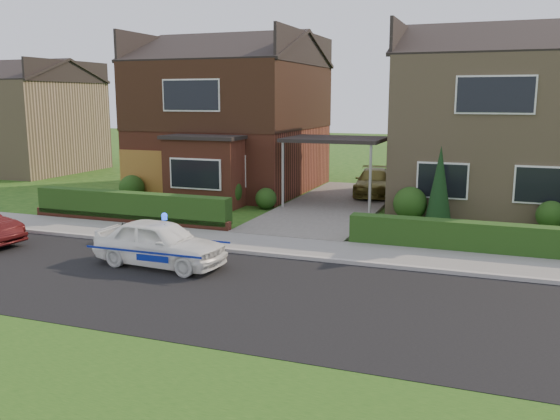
% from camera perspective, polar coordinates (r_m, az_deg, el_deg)
% --- Properties ---
extents(ground, '(120.00, 120.00, 0.00)m').
position_cam_1_polar(ground, '(13.81, -6.87, -7.49)').
color(ground, '#1C4512').
rests_on(ground, ground).
extents(road, '(60.00, 6.00, 0.02)m').
position_cam_1_polar(road, '(13.81, -6.87, -7.49)').
color(road, black).
rests_on(road, ground).
extents(kerb, '(60.00, 0.16, 0.12)m').
position_cam_1_polar(kerb, '(16.45, -2.02, -4.20)').
color(kerb, '#9E9993').
rests_on(kerb, ground).
extents(sidewalk, '(60.00, 2.00, 0.10)m').
position_cam_1_polar(sidewalk, '(17.39, -0.70, -3.40)').
color(sidewalk, slate).
rests_on(sidewalk, ground).
extents(grass_verge, '(60.00, 4.00, 0.01)m').
position_cam_1_polar(grass_verge, '(9.97, -20.60, -15.57)').
color(grass_verge, '#1C4512').
rests_on(grass_verge, ground).
extents(driveway, '(3.80, 12.00, 0.12)m').
position_cam_1_polar(driveway, '(23.82, 5.27, 0.45)').
color(driveway, '#666059').
rests_on(driveway, ground).
extents(house_left, '(7.50, 9.53, 7.25)m').
position_cam_1_polar(house_left, '(28.16, -4.59, 9.73)').
color(house_left, brown).
rests_on(house_left, ground).
extents(house_right, '(7.50, 8.06, 7.25)m').
position_cam_1_polar(house_right, '(25.64, 20.00, 8.69)').
color(house_right, '#99805E').
rests_on(house_right, ground).
extents(carport_link, '(3.80, 3.00, 2.77)m').
position_cam_1_polar(carport_link, '(23.45, 5.35, 6.68)').
color(carport_link, black).
rests_on(carport_link, ground).
extents(garage_door, '(2.20, 0.10, 2.10)m').
position_cam_1_polar(garage_door, '(26.11, -13.09, 3.32)').
color(garage_door, brown).
rests_on(garage_door, ground).
extents(dwarf_wall, '(7.70, 0.25, 0.36)m').
position_cam_1_polar(dwarf_wall, '(21.09, -14.37, -0.86)').
color(dwarf_wall, brown).
rests_on(dwarf_wall, ground).
extents(hedge_left, '(7.50, 0.55, 0.90)m').
position_cam_1_polar(hedge_left, '(21.24, -14.12, -1.26)').
color(hedge_left, '#173912').
rests_on(hedge_left, ground).
extents(hedge_right, '(7.50, 0.55, 0.80)m').
position_cam_1_polar(hedge_right, '(17.52, 18.89, -4.05)').
color(hedge_right, '#173912').
rests_on(hedge_right, ground).
extents(shrub_left_far, '(1.08, 1.08, 1.08)m').
position_cam_1_polar(shrub_left_far, '(25.94, -14.07, 2.10)').
color(shrub_left_far, '#173912').
rests_on(shrub_left_far, ground).
extents(shrub_left_mid, '(1.32, 1.32, 1.32)m').
position_cam_1_polar(shrub_left_mid, '(23.51, -5.26, 1.80)').
color(shrub_left_mid, '#173912').
rests_on(shrub_left_mid, ground).
extents(shrub_left_near, '(0.84, 0.84, 0.84)m').
position_cam_1_polar(shrub_left_near, '(23.19, -1.36, 1.12)').
color(shrub_left_near, '#173912').
rests_on(shrub_left_near, ground).
extents(shrub_right_near, '(1.20, 1.20, 1.20)m').
position_cam_1_polar(shrub_right_near, '(21.55, 12.41, 0.61)').
color(shrub_right_near, '#173912').
rests_on(shrub_right_near, ground).
extents(shrub_right_mid, '(0.96, 0.96, 0.96)m').
position_cam_1_polar(shrub_right_mid, '(21.55, 24.63, -0.45)').
color(shrub_right_mid, '#173912').
rests_on(shrub_right_mid, ground).
extents(conifer_a, '(0.90, 0.90, 2.60)m').
position_cam_1_polar(conifer_a, '(21.13, 15.10, 2.21)').
color(conifer_a, black).
rests_on(conifer_a, ground).
extents(neighbour_left, '(6.50, 7.00, 5.20)m').
position_cam_1_polar(neighbour_left, '(38.03, -23.14, 7.34)').
color(neighbour_left, '#99805E').
rests_on(neighbour_left, ground).
extents(police_car, '(3.27, 3.65, 1.37)m').
position_cam_1_polar(police_car, '(15.61, -11.50, -3.17)').
color(police_car, white).
rests_on(police_car, ground).
extents(driveway_car, '(2.04, 4.01, 1.11)m').
position_cam_1_polar(driveway_car, '(26.21, 9.03, 2.68)').
color(driveway_car, brown).
rests_on(driveway_car, driveway).
extents(potted_plant_a, '(0.47, 0.37, 0.79)m').
position_cam_1_polar(potted_plant_a, '(22.38, -16.20, 0.27)').
color(potted_plant_a, gray).
rests_on(potted_plant_a, ground).
extents(potted_plant_b, '(0.51, 0.51, 0.73)m').
position_cam_1_polar(potted_plant_b, '(23.84, -16.77, 0.78)').
color(potted_plant_b, gray).
rests_on(potted_plant_b, ground).
extents(potted_plant_c, '(0.49, 0.49, 0.72)m').
position_cam_1_polar(potted_plant_c, '(20.99, -10.65, -0.26)').
color(potted_plant_c, gray).
rests_on(potted_plant_c, ground).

